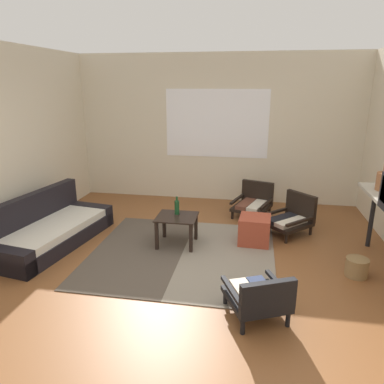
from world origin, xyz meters
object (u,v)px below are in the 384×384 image
couch (48,230)px  coffee_table (177,222)px  ottoman_orange (255,230)px  wicker_basket (357,267)px  glass_bottle (177,207)px  armchair_by_window (253,202)px  armchair_striped_foreground (259,296)px  armchair_corner (292,217)px

couch → coffee_table: couch is taller
ottoman_orange → wicker_basket: (1.19, -0.72, -0.09)m
wicker_basket → glass_bottle: bearing=166.0°
glass_bottle → wicker_basket: glass_bottle is taller
wicker_basket → coffee_table: bearing=168.0°
armchair_by_window → ottoman_orange: (0.03, -1.15, -0.04)m
couch → armchair_by_window: size_ratio=2.59×
armchair_by_window → armchair_striped_foreground: bearing=-88.4°
couch → armchair_by_window: couch is taller
armchair_by_window → armchair_corner: size_ratio=0.95×
couch → armchair_striped_foreground: couch is taller
armchair_corner → glass_bottle: glass_bottle is taller
coffee_table → armchair_striped_foreground: armchair_striped_foreground is taller
couch → ottoman_orange: bearing=10.2°
armchair_by_window → ottoman_orange: 1.15m
coffee_table → ottoman_orange: (1.06, 0.24, -0.14)m
wicker_basket → armchair_striped_foreground: bearing=-138.3°
coffee_table → ottoman_orange: 1.10m
armchair_striped_foreground → couch: bearing=157.1°
glass_bottle → ottoman_orange: bearing=8.2°
armchair_by_window → wicker_basket: bearing=-56.9°
coffee_table → armchair_striped_foreground: (1.11, -1.49, -0.09)m
couch → armchair_by_window: (2.81, 1.66, 0.03)m
ottoman_orange → glass_bottle: (-1.08, -0.16, 0.33)m
armchair_striped_foreground → glass_bottle: (-1.13, 1.58, 0.28)m
coffee_table → ottoman_orange: size_ratio=1.29×
ottoman_orange → couch: bearing=-169.8°
armchair_striped_foreground → wicker_basket: (1.13, 1.01, -0.13)m
armchair_by_window → wicker_basket: size_ratio=3.00×
armchair_corner → glass_bottle: bearing=-158.8°
glass_bottle → couch: bearing=-168.7°
armchair_by_window → glass_bottle: bearing=-128.7°
armchair_striped_foreground → armchair_corner: (0.49, 2.20, 0.01)m
coffee_table → glass_bottle: (-0.02, 0.09, 0.20)m
glass_bottle → wicker_basket: size_ratio=0.99×
coffee_table → armchair_corner: size_ratio=0.68×
couch → armchair_by_window: bearing=30.5°
coffee_table → wicker_basket: (2.25, -0.48, -0.22)m
couch → coffee_table: (1.79, 0.27, 0.13)m
wicker_basket → armchair_corner: bearing=118.4°
armchair_corner → glass_bottle: (-1.62, -0.63, 0.27)m
wicker_basket → ottoman_orange: bearing=148.7°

